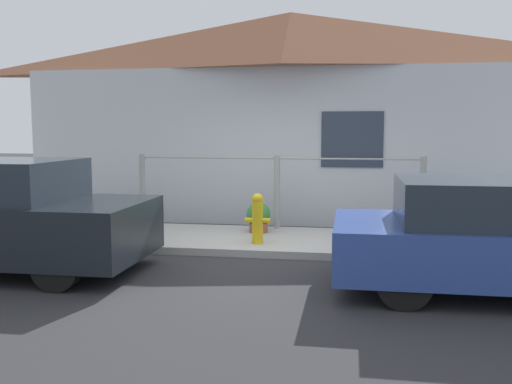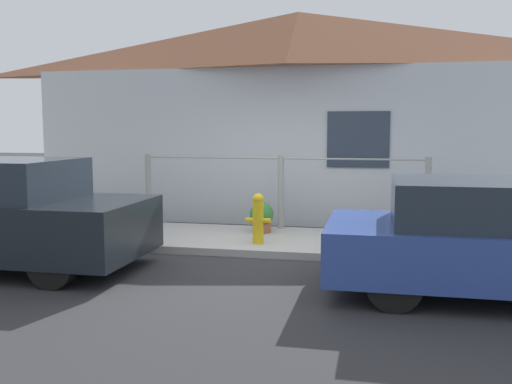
% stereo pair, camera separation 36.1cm
% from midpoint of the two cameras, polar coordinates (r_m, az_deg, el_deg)
% --- Properties ---
extents(ground_plane, '(60.00, 60.00, 0.00)m').
position_cam_midpoint_polar(ground_plane, '(8.02, -0.94, -6.66)').
color(ground_plane, '#2D2D30').
extents(sidewalk, '(24.00, 2.00, 0.11)m').
position_cam_midpoint_polar(sidewalk, '(8.97, 0.22, -4.90)').
color(sidewalk, '#B2AFA8').
rests_on(sidewalk, ground_plane).
extents(house, '(10.39, 2.23, 4.09)m').
position_cam_midpoint_polar(house, '(11.55, 2.46, 13.64)').
color(house, silver).
rests_on(house, ground_plane).
extents(fence, '(4.90, 0.10, 1.25)m').
position_cam_midpoint_polar(fence, '(9.69, 1.04, 0.35)').
color(fence, '#999993').
rests_on(fence, sidewalk).
extents(car_right, '(3.80, 1.78, 1.26)m').
position_cam_midpoint_polar(car_right, '(6.74, 22.31, -4.18)').
color(car_right, '#2D4793').
rests_on(car_right, ground_plane).
extents(fire_hydrant, '(0.38, 0.17, 0.75)m').
position_cam_midpoint_polar(fire_hydrant, '(8.42, -1.07, -2.56)').
color(fire_hydrant, yellow).
rests_on(fire_hydrant, sidewalk).
extents(potted_plant_near_hydrant, '(0.40, 0.40, 0.50)m').
position_cam_midpoint_polar(potted_plant_near_hydrant, '(9.34, -0.85, -2.48)').
color(potted_plant_near_hydrant, '#9E5638').
rests_on(potted_plant_near_hydrant, sidewalk).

